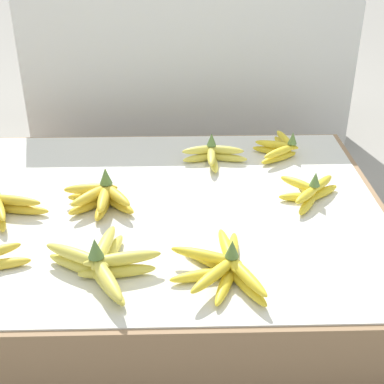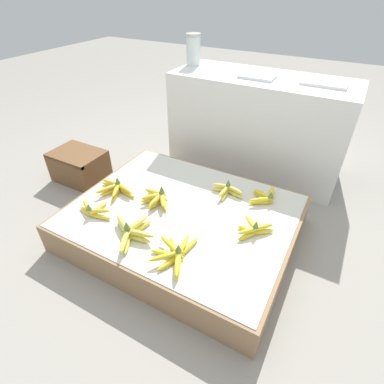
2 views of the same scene
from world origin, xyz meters
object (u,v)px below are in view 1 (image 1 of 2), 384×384
object	(u,v)px
banana_bunch_back_midright	(213,154)
banana_bunch_middle_right	(310,191)
banana_bunch_back_right	(280,148)
banana_bunch_middle_midleft	(101,197)
banana_bunch_front_midright	(224,266)
banana_bunch_front_midleft	(102,263)

from	to	relation	value
banana_bunch_back_midright	banana_bunch_middle_right	bearing A→B (deg)	-43.81
banana_bunch_middle_right	banana_bunch_back_right	distance (m)	0.29
banana_bunch_middle_midleft	banana_bunch_back_right	bearing A→B (deg)	30.65
banana_bunch_middle_right	banana_bunch_front_midright	bearing A→B (deg)	-128.07
banana_bunch_middle_right	banana_bunch_back_midright	xyz separation A→B (m)	(-0.25, 0.24, 0.00)
banana_bunch_front_midleft	banana_bunch_back_midright	xyz separation A→B (m)	(0.27, 0.55, -0.00)
banana_bunch_middle_midleft	banana_bunch_front_midright	bearing A→B (deg)	-45.00
banana_bunch_front_midright	banana_bunch_middle_right	xyz separation A→B (m)	(0.26, 0.33, -0.00)
banana_bunch_front_midright	banana_bunch_middle_midleft	size ratio (longest dim) A/B	1.37
banana_bunch_middle_midleft	banana_bunch_middle_right	distance (m)	0.56
banana_bunch_front_midleft	banana_bunch_back_right	bearing A→B (deg)	50.88
banana_bunch_front_midleft	banana_bunch_middle_midleft	size ratio (longest dim) A/B	1.40
banana_bunch_front_midleft	banana_bunch_middle_midleft	bearing A→B (deg)	97.37
banana_bunch_middle_midleft	banana_bunch_middle_right	xyz separation A→B (m)	(0.56, 0.03, -0.01)
banana_bunch_back_right	banana_bunch_front_midleft	bearing A→B (deg)	-129.12
banana_bunch_front_midleft	banana_bunch_middle_midleft	world-z (taller)	same
banana_bunch_middle_midleft	banana_bunch_front_midleft	bearing A→B (deg)	-82.63
banana_bunch_middle_midleft	banana_bunch_back_midright	xyz separation A→B (m)	(0.31, 0.26, -0.00)
banana_bunch_front_midleft	banana_bunch_front_midright	xyz separation A→B (m)	(0.26, -0.01, -0.01)
banana_bunch_back_midright	banana_bunch_back_right	xyz separation A→B (m)	(0.22, 0.05, -0.00)
banana_bunch_front_midright	banana_bunch_middle_right	bearing A→B (deg)	51.93
banana_bunch_front_midleft	banana_bunch_middle_midleft	xyz separation A→B (m)	(-0.04, 0.29, 0.00)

